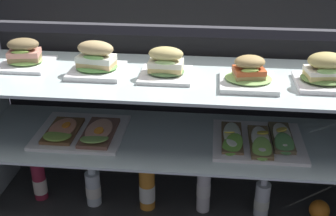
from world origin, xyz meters
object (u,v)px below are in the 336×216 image
Objects in this scene: plated_roll_sandwich_far_right at (324,73)px; juice_bottle_back_left at (147,188)px; juice_bottle_near_post at (204,188)px; plated_roll_sandwich_mid_right at (166,66)px; juice_bottle_tucked_behind at (39,181)px; juice_bottle_front_fourth at (262,199)px; plated_roll_sandwich_near_left_corner at (25,56)px; orange_fruit_beside_bottles at (319,210)px; plated_roll_sandwich_far_left at (96,61)px; plated_roll_sandwich_right_of_center at (249,75)px; open_sandwich_tray_far_left at (81,132)px; open_sandwich_tray_mid_left at (258,140)px; juice_bottle_front_left_end at (93,188)px.

plated_roll_sandwich_far_right is 0.74× the size of juice_bottle_back_left.
juice_bottle_back_left is 1.01× the size of juice_bottle_near_post.
juice_bottle_tucked_behind is (-0.55, 0.02, -0.55)m from plated_roll_sandwich_mid_right.
juice_bottle_near_post is at bearing 173.87° from plated_roll_sandwich_far_right.
juice_bottle_back_left is (-0.08, 0.01, -0.54)m from plated_roll_sandwich_mid_right.
juice_bottle_front_fourth is (0.94, -0.01, -0.01)m from juice_bottle_tucked_behind.
plated_roll_sandwich_near_left_corner is 1.31m from orange_fruit_beside_bottles.
plated_roll_sandwich_near_left_corner is 0.99× the size of plated_roll_sandwich_far_left.
juice_bottle_back_left is at bearing 176.92° from plated_roll_sandwich_far_right.
juice_bottle_near_post is at bearing 155.92° from plated_roll_sandwich_right_of_center.
plated_roll_sandwich_mid_right is 0.83× the size of juice_bottle_tucked_behind.
plated_roll_sandwich_right_of_center is at bearing -3.10° from open_sandwich_tray_far_left.
juice_bottle_tucked_behind is at bearing 171.02° from open_sandwich_tray_far_left.
plated_roll_sandwich_far_right is 0.67m from juice_bottle_near_post.
juice_bottle_tucked_behind is 0.91× the size of juice_bottle_near_post.
juice_bottle_tucked_behind is 1.17m from orange_fruit_beside_bottles.
plated_roll_sandwich_right_of_center is 0.57× the size of open_sandwich_tray_mid_left.
plated_roll_sandwich_mid_right is 1.01× the size of plated_roll_sandwich_far_right.
plated_roll_sandwich_near_left_corner is 2.32× the size of orange_fruit_beside_bottles.
orange_fruit_beside_bottles is (0.62, 0.01, -0.60)m from plated_roll_sandwich_mid_right.
juice_bottle_front_left_end is at bearing 179.47° from open_sandwich_tray_mid_left.
open_sandwich_tray_mid_left is 0.32m from juice_bottle_near_post.
juice_bottle_tucked_behind reaches higher than orange_fruit_beside_bottles.
juice_bottle_front_fourth is at bearing 0.30° from juice_bottle_front_left_end.
plated_roll_sandwich_right_of_center is 0.55m from juice_bottle_near_post.
plated_roll_sandwich_far_right reaches higher than plated_roll_sandwich_right_of_center.
plated_roll_sandwich_far_left is at bearing 3.83° from juice_bottle_front_left_end.
plated_roll_sandwich_far_right is 1.23m from juice_bottle_tucked_behind.
juice_bottle_near_post is (-0.39, 0.04, -0.54)m from plated_roll_sandwich_far_right.
orange_fruit_beside_bottles is at bearing 0.09° from juice_bottle_front_fourth.
juice_bottle_tucked_behind is at bearing 178.14° from juice_bottle_back_left.
juice_bottle_tucked_behind is at bearing 175.82° from juice_bottle_front_left_end.
plated_roll_sandwich_far_right is at bearing -0.95° from open_sandwich_tray_far_left.
plated_roll_sandwich_right_of_center is 1.06× the size of plated_roll_sandwich_far_right.
plated_roll_sandwich_far_right is 2.24× the size of orange_fruit_beside_bottles.
plated_roll_sandwich_mid_right is 0.95× the size of juice_bottle_front_fourth.
juice_bottle_back_left is 0.70m from orange_fruit_beside_bottles.
plated_roll_sandwich_far_right is at bearing -3.08° from juice_bottle_back_left.
orange_fruit_beside_bottles is at bearing 0.02° from plated_roll_sandwich_far_left.
plated_roll_sandwich_mid_right is 0.88× the size of juice_bottle_front_left_end.
open_sandwich_tray_far_left is at bearing -8.98° from juice_bottle_tucked_behind.
plated_roll_sandwich_near_left_corner reaches higher than open_sandwich_tray_mid_left.
juice_bottle_near_post is at bearing 6.32° from plated_roll_sandwich_mid_right.
plated_roll_sandwich_right_of_center is at bearing -151.94° from juice_bottle_front_fourth.
plated_roll_sandwich_near_left_corner is at bearing 162.80° from open_sandwich_tray_far_left.
open_sandwich_tray_far_left is 0.55m from juice_bottle_near_post.
plated_roll_sandwich_far_right is 0.82× the size of juice_bottle_tucked_behind.
open_sandwich_tray_mid_left reaches higher than open_sandwich_tray_far_left.
plated_roll_sandwich_mid_right is at bearing -5.85° from plated_roll_sandwich_near_left_corner.
juice_bottle_back_left is (0.23, 0.00, 0.02)m from juice_bottle_front_left_end.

